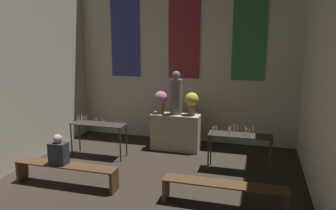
% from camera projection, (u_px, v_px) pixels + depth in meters
% --- Properties ---
extents(wall_back, '(6.68, 0.16, 5.84)m').
position_uv_depth(wall_back, '(185.00, 40.00, 9.36)').
color(wall_back, beige).
rests_on(wall_back, ground_plane).
extents(altar, '(1.32, 0.58, 1.00)m').
position_uv_depth(altar, '(176.00, 132.00, 8.98)').
color(altar, '#ADA38E').
rests_on(altar, ground_plane).
extents(statue, '(0.32, 0.32, 1.17)m').
position_uv_depth(statue, '(176.00, 95.00, 8.76)').
color(statue, slate).
rests_on(statue, altar).
extents(flower_vase_left, '(0.36, 0.36, 0.61)m').
position_uv_depth(flower_vase_left, '(161.00, 100.00, 8.91)').
color(flower_vase_left, '#937A5B').
rests_on(flower_vase_left, altar).
extents(flower_vase_right, '(0.36, 0.36, 0.61)m').
position_uv_depth(flower_vase_right, '(192.00, 101.00, 8.68)').
color(flower_vase_right, '#937A5B').
rests_on(flower_vase_right, altar).
extents(candle_rack_left, '(1.43, 0.45, 1.06)m').
position_uv_depth(candle_rack_left, '(98.00, 128.00, 8.39)').
color(candle_rack_left, '#332D28').
rests_on(candle_rack_left, ground_plane).
extents(candle_rack_right, '(1.43, 0.45, 1.07)m').
position_uv_depth(candle_rack_right, '(240.00, 139.00, 7.44)').
color(candle_rack_right, '#332D28').
rests_on(candle_rack_right, ground_plane).
extents(pew_back_left, '(2.23, 0.36, 0.47)m').
position_uv_depth(pew_back_left, '(66.00, 170.00, 6.78)').
color(pew_back_left, '#4C331E').
rests_on(pew_back_left, ground_plane).
extents(pew_back_right, '(2.23, 0.36, 0.47)m').
position_uv_depth(pew_back_right, '(224.00, 189.00, 5.91)').
color(pew_back_right, '#4C331E').
rests_on(pew_back_right, ground_plane).
extents(person_seated, '(0.36, 0.24, 0.63)m').
position_uv_depth(person_seated, '(58.00, 151.00, 6.74)').
color(person_seated, '#282D38').
rests_on(person_seated, pew_back_left).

